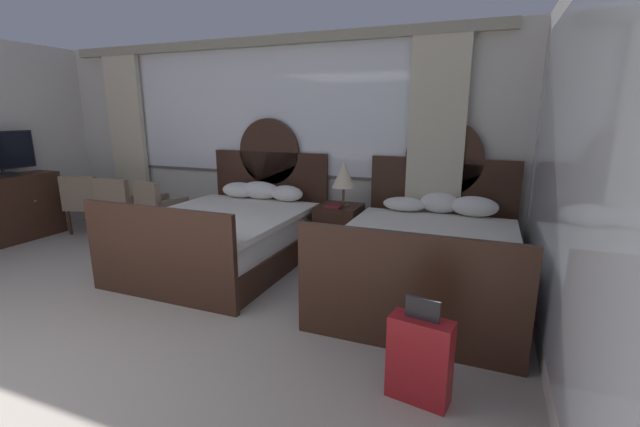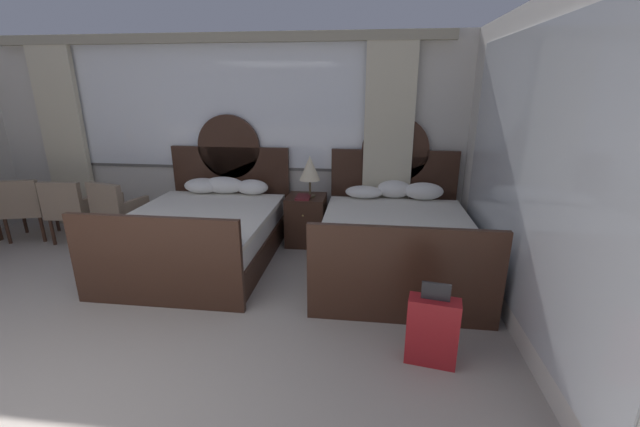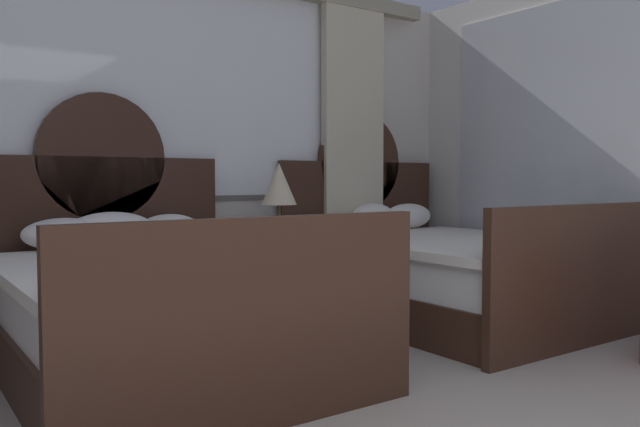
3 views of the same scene
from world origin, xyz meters
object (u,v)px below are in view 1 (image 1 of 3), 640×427
Objects in this scene: bed_near_window at (229,233)px; tv_flatscreen at (0,153)px; table_lamp_on_nightstand at (344,175)px; armchair_by_window_left at (159,207)px; bed_near_mirror at (427,257)px; armchair_by_window_right at (87,200)px; book_on_nightstand at (335,206)px; armchair_by_window_centre at (121,203)px; nightstand_between_beds at (339,231)px; suitcase_on_floor at (420,359)px.

tv_flatscreen is (-3.24, -0.41, 0.85)m from bed_near_window.
table_lamp_on_nightstand reaches higher than armchair_by_window_left.
bed_near_mirror is 3.63m from armchair_by_window_left.
bed_near_mirror is 2.59× the size of armchair_by_window_right.
tv_flatscreen is (-4.36, -0.96, 0.54)m from book_on_nightstand.
armchair_by_window_centre reaches higher than book_on_nightstand.
book_on_nightstand is 0.29× the size of tv_flatscreen.
bed_near_window is 2.69m from armchair_by_window_right.
armchair_by_window_left is 1.34m from armchair_by_window_right.
armchair_by_window_left is (-2.53, -0.32, -0.53)m from table_lamp_on_nightstand.
bed_near_mirror is 1.31m from nightstand_between_beds.
armchair_by_window_right is at bearing -175.04° from nightstand_between_beds.
table_lamp_on_nightstand is (0.06, -0.01, 0.70)m from nightstand_between_beds.
bed_near_mirror is 2.48× the size of tv_flatscreen.
bed_near_window is at bearing -150.35° from nightstand_between_beds.
bed_near_window reaches higher than armchair_by_window_right.
book_on_nightstand is 0.30× the size of armchair_by_window_centre.
armchair_by_window_left reaches higher than book_on_nightstand.
armchair_by_window_centre reaches higher than suitcase_on_floor.
nightstand_between_beds is 3.83m from armchair_by_window_right.
table_lamp_on_nightstand reaches higher than armchair_by_window_centre.
book_on_nightstand is at bearing 5.36° from armchair_by_window_left.
bed_near_window is 2.59× the size of armchair_by_window_left.
tv_flatscreen is at bearing -167.56° from book_on_nightstand.
book_on_nightstand is at bearing 12.44° from tv_flatscreen.
table_lamp_on_nightstand is (1.20, 0.64, 0.67)m from bed_near_window.
bed_near_mirror reaches higher than tv_flatscreen.
table_lamp_on_nightstand is 0.38m from book_on_nightstand.
nightstand_between_beds is 2.51× the size of book_on_nightstand.
bed_near_mirror is at bearing -25.46° from book_on_nightstand.
bed_near_mirror is at bearing -29.77° from nightstand_between_beds.
armchair_by_window_left reaches higher than suitcase_on_floor.
tv_flatscreen is 1.04× the size of armchair_by_window_centre.
tv_flatscreen is at bearing -172.72° from bed_near_window.
armchair_by_window_right is at bearing 158.94° from suitcase_on_floor.
bed_near_window is at bearing -153.93° from book_on_nightstand.
bed_near_window is 1.29m from book_on_nightstand.
nightstand_between_beds is at bearing 79.44° from book_on_nightstand.
suitcase_on_floor is at bearing -60.04° from nightstand_between_beds.
book_on_nightstand is at bearing -100.56° from nightstand_between_beds.
armchair_by_window_left is at bearing -0.02° from armchair_by_window_right.
table_lamp_on_nightstand is at bearing 119.05° from suitcase_on_floor.
bed_near_mirror is 2.59× the size of armchair_by_window_centre.
bed_near_window is at bearing 7.28° from tv_flatscreen.
bed_near_window is 1.00× the size of bed_near_mirror.
bed_near_window and bed_near_mirror have the same top height.
armchair_by_window_left is (-3.61, 0.32, 0.13)m from bed_near_mirror.
nightstand_between_beds is at bearing 4.96° from armchair_by_window_right.
tv_flatscreen reaches higher than armchair_by_window_left.
armchair_by_window_left and armchair_by_window_right have the same top height.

